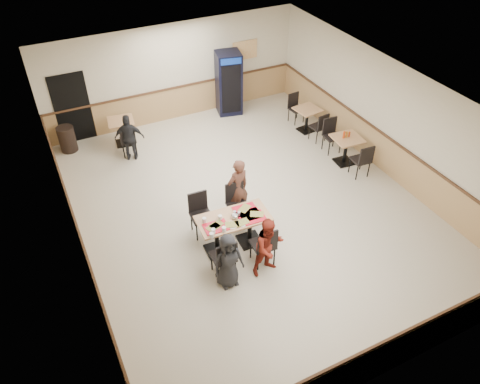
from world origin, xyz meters
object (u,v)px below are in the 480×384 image
side_table_near (346,146)px  side_table_far (307,116)px  back_table (122,128)px  diner_woman_right (269,247)px  pepsi_cooler (229,83)px  lone_diner (129,138)px  main_table (233,227)px  diner_man_opposite (238,189)px  diner_woman_left (228,261)px  trash_bin (67,139)px

side_table_near → side_table_far: 1.92m
side_table_far → back_table: 5.49m
diner_woman_right → pepsi_cooler: size_ratio=0.70×
lone_diner → pepsi_cooler: pepsi_cooler is taller
main_table → lone_diner: lone_diner is taller
diner_man_opposite → back_table: bearing=-78.8°
diner_man_opposite → side_table_near: (3.62, 0.66, -0.26)m
diner_woman_left → side_table_near: diner_woman_left is taller
lone_diner → diner_woman_right: bearing=125.0°
side_table_far → back_table: size_ratio=0.94×
side_table_far → trash_bin: size_ratio=1.03×
main_table → diner_woman_right: diner_woman_right is taller
diner_man_opposite → diner_woman_left: bearing=49.5°
lone_diner → side_table_near: bearing=172.3°
back_table → diner_man_opposite: bearing=-69.6°
diner_man_opposite → pepsi_cooler: (2.00, 4.73, 0.21)m
diner_woman_right → side_table_far: bearing=44.1°
diner_woman_left → side_table_far: (4.71, 4.42, -0.16)m
side_table_near → back_table: 6.39m
lone_diner → back_table: bearing=-69.5°
diner_woman_left → back_table: (-0.49, 6.17, -0.14)m
lone_diner → trash_bin: lone_diner is taller
side_table_far → pepsi_cooler: size_ratio=0.39×
main_table → back_table: size_ratio=1.97×
diner_man_opposite → lone_diner: bearing=-74.3°
trash_bin → diner_woman_right: bearing=-66.2°
pepsi_cooler → trash_bin: pepsi_cooler is taller
diner_woman_left → diner_woman_right: 0.90m
main_table → diner_woman_left: diner_woman_left is taller
diner_woman_right → diner_woman_left: bearing=171.2°
main_table → pepsi_cooler: (2.55, 5.65, 0.44)m
diner_woman_right → lone_diner: diner_woman_right is taller
side_table_far → lone_diner: bearing=170.4°
diner_woman_right → lone_diner: size_ratio=1.02×
diner_man_opposite → pepsi_cooler: 5.14m
side_table_near → pepsi_cooler: bearing=111.7°
diner_woman_left → diner_woman_right: (0.89, -0.05, 0.04)m
diner_woman_left → side_table_near: 5.35m
diner_woman_right → pepsi_cooler: pepsi_cooler is taller
main_table → diner_woman_right: (0.33, -0.97, 0.14)m
lone_diner → pepsi_cooler: (3.61, 1.27, 0.31)m
diner_man_opposite → lone_diner: size_ratio=1.15×
main_table → diner_man_opposite: diner_man_opposite is taller
side_table_far → diner_man_opposite: bearing=-144.3°
main_table → back_table: (-1.05, 5.25, -0.04)m
lone_diner → back_table: (0.00, 0.88, -0.17)m
diner_woman_left → diner_man_opposite: size_ratio=0.83×
lone_diner → back_table: size_ratio=1.67×
diner_man_opposite → side_table_far: diner_man_opposite is taller
side_table_near → pepsi_cooler: pepsi_cooler is taller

